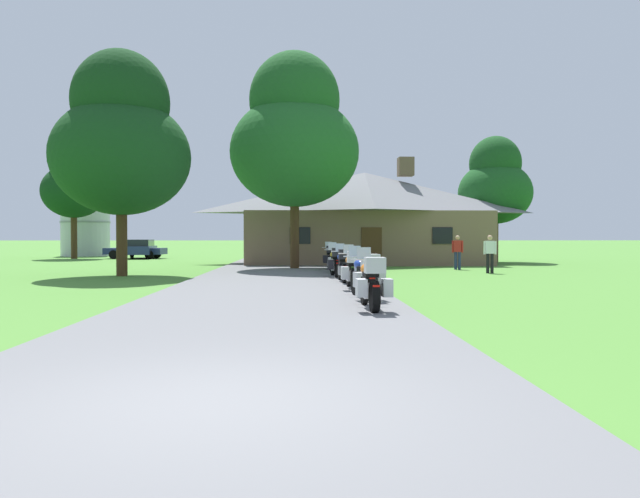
# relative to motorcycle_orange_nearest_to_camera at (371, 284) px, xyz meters

# --- Properties ---
(ground_plane) EXTENTS (500.00, 500.00, 0.00)m
(ground_plane) POSITION_rel_motorcycle_orange_nearest_to_camera_xyz_m (-2.28, 12.93, -0.61)
(ground_plane) COLOR #4C8433
(asphalt_driveway) EXTENTS (6.40, 80.00, 0.06)m
(asphalt_driveway) POSITION_rel_motorcycle_orange_nearest_to_camera_xyz_m (-2.28, 10.93, -0.58)
(asphalt_driveway) COLOR slate
(asphalt_driveway) RESTS_ON ground
(motorcycle_orange_nearest_to_camera) EXTENTS (0.75, 2.08, 1.30)m
(motorcycle_orange_nearest_to_camera) POSITION_rel_motorcycle_orange_nearest_to_camera_xyz_m (0.00, 0.00, 0.00)
(motorcycle_orange_nearest_to_camera) COLOR black
(motorcycle_orange_nearest_to_camera) RESTS_ON asphalt_driveway
(motorcycle_blue_second_in_row) EXTENTS (0.91, 2.08, 1.30)m
(motorcycle_blue_second_in_row) POSITION_rel_motorcycle_orange_nearest_to_camera_xyz_m (0.12, 2.28, 0.00)
(motorcycle_blue_second_in_row) COLOR black
(motorcycle_blue_second_in_row) RESTS_ON asphalt_driveway
(motorcycle_orange_third_in_row) EXTENTS (0.73, 2.08, 1.30)m
(motorcycle_orange_third_in_row) POSITION_rel_motorcycle_orange_nearest_to_camera_xyz_m (0.05, 5.02, 0.00)
(motorcycle_orange_third_in_row) COLOR black
(motorcycle_orange_third_in_row) RESTS_ON asphalt_driveway
(motorcycle_blue_fourth_in_row) EXTENTS (0.66, 2.08, 1.30)m
(motorcycle_blue_fourth_in_row) POSITION_rel_motorcycle_orange_nearest_to_camera_xyz_m (-0.01, 7.96, 0.01)
(motorcycle_blue_fourth_in_row) COLOR black
(motorcycle_blue_fourth_in_row) RESTS_ON asphalt_driveway
(motorcycle_yellow_fifth_in_row) EXTENTS (0.81, 2.08, 1.30)m
(motorcycle_yellow_fifth_in_row) POSITION_rel_motorcycle_orange_nearest_to_camera_xyz_m (-0.10, 10.52, 0.00)
(motorcycle_yellow_fifth_in_row) COLOR black
(motorcycle_yellow_fifth_in_row) RESTS_ON asphalt_driveway
(motorcycle_black_sixth_in_row) EXTENTS (0.79, 2.08, 1.30)m
(motorcycle_black_sixth_in_row) POSITION_rel_motorcycle_orange_nearest_to_camera_xyz_m (0.06, 13.14, 0.00)
(motorcycle_black_sixth_in_row) COLOR black
(motorcycle_black_sixth_in_row) RESTS_ON asphalt_driveway
(motorcycle_red_farthest_in_row) EXTENTS (0.73, 2.08, 1.30)m
(motorcycle_red_farthest_in_row) POSITION_rel_motorcycle_orange_nearest_to_camera_xyz_m (-0.05, 15.79, 0.00)
(motorcycle_red_farthest_in_row) COLOR black
(motorcycle_red_farthest_in_row) RESTS_ON asphalt_driveway
(stone_lodge) EXTENTS (14.52, 7.61, 6.32)m
(stone_lodge) POSITION_rel_motorcycle_orange_nearest_to_camera_xyz_m (2.39, 23.41, 2.19)
(stone_lodge) COLOR brown
(stone_lodge) RESTS_ON ground
(bystander_red_shirt_near_lodge) EXTENTS (0.52, 0.33, 1.67)m
(bystander_red_shirt_near_lodge) POSITION_rel_motorcycle_orange_nearest_to_camera_xyz_m (6.21, 16.63, 0.32)
(bystander_red_shirt_near_lodge) COLOR navy
(bystander_red_shirt_near_lodge) RESTS_ON ground
(bystander_white_shirt_beside_signpost) EXTENTS (0.54, 0.29, 1.67)m
(bystander_white_shirt_beside_signpost) POSITION_rel_motorcycle_orange_nearest_to_camera_xyz_m (6.82, 13.51, 0.32)
(bystander_white_shirt_beside_signpost) COLOR black
(bystander_white_shirt_beside_signpost) RESTS_ON ground
(tree_left_far) EXTENTS (4.55, 4.55, 8.44)m
(tree_left_far) POSITION_rel_motorcycle_orange_nearest_to_camera_xyz_m (-17.92, 32.17, 4.84)
(tree_left_far) COLOR #422D19
(tree_left_far) RESTS_ON ground
(tree_by_lodge_front) EXTENTS (6.30, 6.30, 10.62)m
(tree_by_lodge_front) POSITION_rel_motorcycle_orange_nearest_to_camera_xyz_m (-1.72, 17.07, 5.88)
(tree_by_lodge_front) COLOR #422D19
(tree_by_lodge_front) RESTS_ON ground
(tree_right_of_lodge) EXTENTS (4.61, 4.61, 7.95)m
(tree_right_of_lodge) POSITION_rel_motorcycle_orange_nearest_to_camera_xyz_m (10.86, 25.27, 4.31)
(tree_right_of_lodge) COLOR #422D19
(tree_right_of_lodge) RESTS_ON ground
(tree_left_near) EXTENTS (5.57, 5.57, 9.16)m
(tree_left_near) POSITION_rel_motorcycle_orange_nearest_to_camera_xyz_m (-8.72, 12.27, 4.89)
(tree_left_near) COLOR #422D19
(tree_left_near) RESTS_ON ground
(metal_silo_distant) EXTENTS (4.01, 4.01, 6.63)m
(metal_silo_distant) POSITION_rel_motorcycle_orange_nearest_to_camera_xyz_m (-19.35, 38.70, 2.71)
(metal_silo_distant) COLOR #B2B7BC
(metal_silo_distant) RESTS_ON ground
(parked_navy_suv_far_left) EXTENTS (2.31, 4.77, 1.40)m
(parked_navy_suv_far_left) POSITION_rel_motorcycle_orange_nearest_to_camera_xyz_m (-13.19, 32.41, 0.17)
(parked_navy_suv_far_left) COLOR navy
(parked_navy_suv_far_left) RESTS_ON ground
(parked_navy_sedan_far_left) EXTENTS (4.33, 2.15, 1.20)m
(parked_navy_sedan_far_left) POSITION_rel_motorcycle_orange_nearest_to_camera_xyz_m (-13.50, 32.14, 0.03)
(parked_navy_sedan_far_left) COLOR navy
(parked_navy_sedan_far_left) RESTS_ON ground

